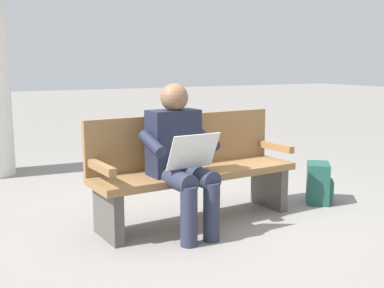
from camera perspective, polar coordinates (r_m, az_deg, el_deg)
name	(u,v)px	position (r m, az deg, el deg)	size (l,w,h in m)	color
ground_plane	(196,221)	(4.20, 0.53, -9.02)	(40.00, 40.00, 0.00)	gray
bench_near	(192,167)	(4.13, 0.01, -2.71)	(1.83, 0.60, 0.90)	olive
person_seated	(181,155)	(3.78, -1.36, -1.27)	(0.59, 0.59, 1.18)	#1E2338
backpack	(319,183)	(4.83, 14.65, -4.49)	(0.35, 0.36, 0.39)	#1E4C42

